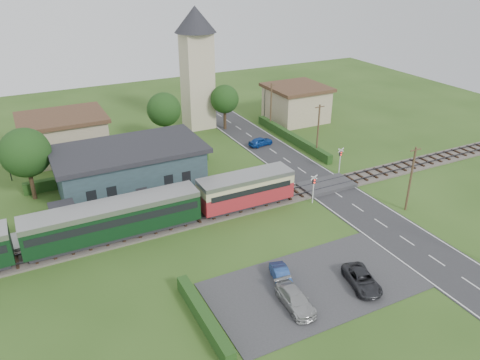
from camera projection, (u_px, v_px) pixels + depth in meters
name	position (u px, v px, depth m)	size (l,w,h in m)	color
ground	(258.00, 215.00, 47.72)	(120.00, 120.00, 0.00)	#2D4C19
railway_track	(249.00, 205.00, 49.28)	(76.00, 3.20, 0.49)	#4C443D
road	(337.00, 194.00, 51.76)	(6.00, 70.00, 0.05)	#28282B
car_park	(314.00, 285.00, 37.45)	(17.00, 9.00, 0.08)	#333335
crossing_deck	(326.00, 185.00, 53.28)	(6.20, 3.40, 0.45)	#333335
platform	(148.00, 212.00, 47.75)	(30.00, 3.00, 0.45)	gray
equipment_hut	(64.00, 217.00, 43.84)	(2.30, 2.30, 2.55)	beige
station_building	(131.00, 169.00, 51.33)	(16.00, 9.00, 5.30)	#2A3B40
train	(78.00, 227.00, 41.42)	(43.20, 2.90, 3.40)	#232328
church_tower	(197.00, 59.00, 67.79)	(6.00, 6.00, 17.60)	beige
house_west	(64.00, 136.00, 60.51)	(10.80, 8.80, 5.50)	tan
house_east	(296.00, 103.00, 73.90)	(8.80, 8.80, 5.50)	tan
hedge_carpark	(204.00, 317.00, 33.36)	(0.80, 9.00, 1.20)	#193814
hedge_roadside	(292.00, 138.00, 66.07)	(0.80, 18.00, 1.20)	#193814
hedge_station	(122.00, 171.00, 55.84)	(22.00, 0.80, 1.30)	#193814
tree_a	(25.00, 153.00, 48.52)	(5.20, 5.20, 8.00)	#332316
tree_b	(164.00, 110.00, 63.21)	(4.60, 4.60, 7.34)	#332316
tree_c	(225.00, 99.00, 69.03)	(4.20, 4.20, 6.78)	#332316
utility_pole_b	(411.00, 178.00, 47.08)	(1.40, 0.22, 7.00)	#473321
utility_pole_c	(318.00, 130.00, 59.93)	(1.40, 0.22, 7.00)	#473321
utility_pole_d	(271.00, 106.00, 69.58)	(1.40, 0.22, 7.00)	#473321
crossing_signal_near	(314.00, 185.00, 49.06)	(0.84, 0.28, 3.28)	silver
crossing_signal_far	(340.00, 157.00, 55.83)	(0.84, 0.28, 3.28)	silver
streetlamp_west	(6.00, 157.00, 53.55)	(0.30, 0.30, 5.15)	#3F3F47
streetlamp_east	(265.00, 100.00, 74.58)	(0.30, 0.30, 5.15)	#3F3F47
car_on_road	(261.00, 141.00, 64.56)	(1.40, 3.48, 1.19)	#103C97
car_park_blue	(281.00, 276.00, 37.59)	(1.20, 3.43, 1.13)	navy
car_park_silver	(295.00, 299.00, 34.94)	(1.76, 4.32, 1.25)	#A3A3A3
car_park_dark	(362.00, 280.00, 37.12)	(1.97, 4.27, 1.19)	#27272B
pedestrian_near	(204.00, 190.00, 49.88)	(0.63, 0.41, 1.73)	gray
pedestrian_far	(109.00, 213.00, 45.32)	(0.91, 0.71, 1.88)	gray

